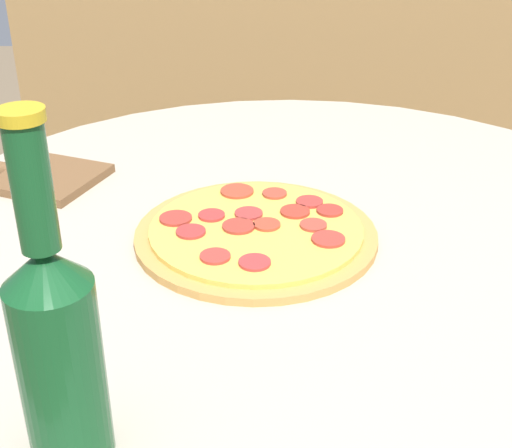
% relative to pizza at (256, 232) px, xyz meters
% --- Properties ---
extents(table, '(1.02, 1.02, 0.76)m').
position_rel_pizza_xyz_m(table, '(0.06, 0.03, -0.20)').
color(table, '#B2A893').
rests_on(table, ground_plane).
extents(fence_panel, '(1.41, 0.04, 1.41)m').
position_rel_pizza_xyz_m(fence_panel, '(0.06, 1.08, -0.07)').
color(fence_panel, olive).
rests_on(fence_panel, ground_plane).
extents(pizza, '(0.29, 0.29, 0.02)m').
position_rel_pizza_xyz_m(pizza, '(0.00, 0.00, 0.00)').
color(pizza, '#C68E47').
rests_on(pizza, table).
extents(beer_bottle, '(0.06, 0.06, 0.28)m').
position_rel_pizza_xyz_m(beer_bottle, '(-0.13, -0.35, 0.10)').
color(beer_bottle, '#144C23').
rests_on(beer_bottle, table).
extents(pizza_paddle, '(0.27, 0.17, 0.02)m').
position_rel_pizza_xyz_m(pizza_paddle, '(-0.32, 0.17, -0.00)').
color(pizza_paddle, brown).
rests_on(pizza_paddle, table).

